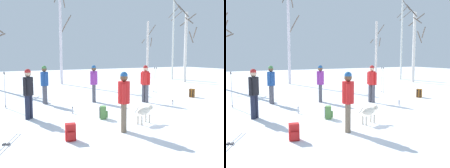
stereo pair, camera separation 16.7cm
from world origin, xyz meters
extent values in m
plane|color=white|center=(0.00, 0.00, 0.00)|extent=(60.00, 60.00, 0.00)
cylinder|color=#4C4C56|center=(-2.96, 4.50, 0.41)|extent=(0.16, 0.16, 0.82)
cylinder|color=#4C4C56|center=(-2.95, 4.32, 0.41)|extent=(0.16, 0.16, 0.82)
cylinder|color=#1E478C|center=(-2.96, 4.41, 1.13)|extent=(0.34, 0.34, 0.62)
sphere|color=brown|center=(-2.96, 4.41, 1.55)|extent=(0.22, 0.22, 0.22)
sphere|color=#4C8C4C|center=(-2.96, 4.41, 1.61)|extent=(0.21, 0.21, 0.21)
cylinder|color=#1E478C|center=(-2.96, 4.62, 1.11)|extent=(0.10, 0.10, 0.56)
cylinder|color=#1E478C|center=(-2.95, 4.20, 1.11)|extent=(0.10, 0.10, 0.56)
cylinder|color=#1E2338|center=(-4.17, 1.87, 0.41)|extent=(0.16, 0.16, 0.82)
cylinder|color=#1E2338|center=(-4.05, 2.00, 0.41)|extent=(0.16, 0.16, 0.82)
cylinder|color=black|center=(-4.11, 1.94, 1.13)|extent=(0.34, 0.34, 0.62)
sphere|color=beige|center=(-4.11, 1.94, 1.55)|extent=(0.22, 0.22, 0.22)
sphere|color=#B22626|center=(-4.11, 1.94, 1.61)|extent=(0.21, 0.21, 0.21)
cylinder|color=black|center=(-4.26, 1.78, 1.11)|extent=(0.10, 0.10, 0.56)
cylinder|color=black|center=(-3.97, 2.09, 1.11)|extent=(0.10, 0.10, 0.56)
cylinder|color=#72604C|center=(-2.07, -0.96, 0.41)|extent=(0.16, 0.16, 0.82)
cylinder|color=#72604C|center=(-1.98, -0.80, 0.41)|extent=(0.16, 0.16, 0.82)
cylinder|color=red|center=(-2.02, -0.88, 1.13)|extent=(0.34, 0.34, 0.62)
sphere|color=brown|center=(-2.02, -0.88, 1.55)|extent=(0.22, 0.22, 0.22)
sphere|color=#265999|center=(-2.02, -0.88, 1.61)|extent=(0.21, 0.21, 0.21)
cylinder|color=red|center=(-2.13, -1.06, 1.11)|extent=(0.10, 0.10, 0.56)
cylinder|color=red|center=(-1.92, -0.70, 1.11)|extent=(0.10, 0.10, 0.56)
cylinder|color=#4C4C56|center=(1.26, 2.53, 0.41)|extent=(0.16, 0.16, 0.82)
cylinder|color=#4C4C56|center=(1.20, 2.70, 0.41)|extent=(0.16, 0.16, 0.82)
cylinder|color=red|center=(1.23, 2.62, 1.13)|extent=(0.34, 0.34, 0.62)
sphere|color=beige|center=(1.23, 2.62, 1.55)|extent=(0.22, 0.22, 0.22)
sphere|color=#B22626|center=(1.23, 2.62, 1.61)|extent=(0.21, 0.21, 0.21)
cylinder|color=red|center=(1.30, 2.42, 1.11)|extent=(0.10, 0.10, 0.56)
cylinder|color=red|center=(1.16, 2.82, 1.11)|extent=(0.10, 0.10, 0.56)
cylinder|color=#4C4C56|center=(-0.87, 3.73, 0.41)|extent=(0.16, 0.16, 0.82)
cylinder|color=#4C4C56|center=(-0.79, 3.89, 0.41)|extent=(0.16, 0.16, 0.82)
cylinder|color=purple|center=(-0.83, 3.81, 1.13)|extent=(0.34, 0.34, 0.62)
sphere|color=brown|center=(-0.83, 3.81, 1.55)|extent=(0.22, 0.22, 0.22)
sphere|color=#265999|center=(-0.83, 3.81, 1.61)|extent=(0.21, 0.21, 0.21)
cylinder|color=purple|center=(-0.92, 3.62, 1.11)|extent=(0.10, 0.10, 0.56)
cylinder|color=purple|center=(-0.74, 4.00, 1.11)|extent=(0.10, 0.10, 0.56)
ellipsoid|color=beige|center=(-1.03, -0.46, 0.41)|extent=(0.64, 0.37, 0.26)
sphere|color=beige|center=(-0.70, -0.37, 0.48)|extent=(0.18, 0.18, 0.18)
ellipsoid|color=beige|center=(-0.64, -0.35, 0.46)|extent=(0.11, 0.08, 0.06)
cylinder|color=beige|center=(-1.36, -0.55, 0.49)|extent=(0.19, 0.09, 0.17)
cylinder|color=beige|center=(-0.86, -0.33, 0.14)|extent=(0.07, 0.07, 0.28)
cylinder|color=beige|center=(-0.82, -0.48, 0.14)|extent=(0.07, 0.07, 0.28)
cylinder|color=beige|center=(-1.24, -0.43, 0.14)|extent=(0.07, 0.07, 0.28)
cylinder|color=beige|center=(-1.19, -0.58, 0.14)|extent=(0.07, 0.07, 0.28)
cube|color=white|center=(-5.15, -0.45, 0.01)|extent=(0.83, 1.65, 0.02)
cube|color=#333338|center=(-5.17, -0.49, 0.03)|extent=(0.11, 0.14, 0.03)
cube|color=white|center=(-5.06, -0.49, 0.01)|extent=(0.83, 1.65, 0.02)
cube|color=#333338|center=(-5.08, -0.54, 0.03)|extent=(0.11, 0.14, 0.03)
cylinder|color=#B2B2BC|center=(-4.62, 4.34, 0.70)|extent=(0.02, 0.10, 1.39)
cylinder|color=black|center=(-4.62, 4.34, 1.44)|extent=(0.04, 0.04, 0.10)
cylinder|color=black|center=(-4.62, 4.34, 0.07)|extent=(0.07, 0.07, 0.01)
cylinder|color=#B2B2BC|center=(-4.62, 4.23, 0.70)|extent=(0.02, 0.10, 1.39)
cylinder|color=black|center=(-4.62, 4.23, 1.44)|extent=(0.04, 0.04, 0.10)
cylinder|color=black|center=(-4.62, 4.23, 0.07)|extent=(0.07, 0.07, 0.01)
cylinder|color=#B2B2BC|center=(3.51, 4.92, 0.69)|extent=(0.02, 0.10, 1.39)
cylinder|color=black|center=(3.51, 4.92, 1.44)|extent=(0.04, 0.04, 0.10)
cylinder|color=black|center=(3.51, 4.92, 0.07)|extent=(0.07, 0.07, 0.01)
cylinder|color=#B2B2BC|center=(3.51, 4.75, 0.69)|extent=(0.02, 0.10, 1.39)
cylinder|color=black|center=(3.51, 4.75, 1.44)|extent=(0.04, 0.04, 0.10)
cylinder|color=black|center=(3.51, 4.75, 0.07)|extent=(0.07, 0.07, 0.01)
cube|color=#99591E|center=(4.23, 2.67, 0.22)|extent=(0.31, 0.33, 0.44)
cube|color=#99591E|center=(4.34, 2.74, 0.15)|extent=(0.16, 0.20, 0.20)
cube|color=black|center=(4.18, 2.55, 0.22)|extent=(0.04, 0.04, 0.37)
cube|color=black|center=(4.10, 2.67, 0.22)|extent=(0.04, 0.04, 0.37)
cube|color=red|center=(-3.62, -0.90, 0.22)|extent=(0.30, 0.25, 0.44)
cube|color=red|center=(-3.65, -1.03, 0.15)|extent=(0.20, 0.10, 0.20)
cube|color=black|center=(-3.67, -0.77, 0.22)|extent=(0.04, 0.03, 0.37)
cube|color=black|center=(-3.53, -0.80, 0.22)|extent=(0.04, 0.03, 0.37)
cube|color=#4C7F3F|center=(-1.88, 0.73, 0.22)|extent=(0.29, 0.32, 0.44)
cube|color=#4C7F3F|center=(-1.76, 0.68, 0.15)|extent=(0.14, 0.20, 0.20)
cube|color=black|center=(-2.01, 0.71, 0.22)|extent=(0.04, 0.04, 0.37)
cube|color=black|center=(-1.96, 0.84, 0.22)|extent=(0.04, 0.04, 0.37)
cylinder|color=silver|center=(1.88, 1.48, 0.10)|extent=(0.08, 0.08, 0.19)
cylinder|color=black|center=(1.88, 1.48, 0.20)|extent=(0.05, 0.05, 0.02)
cylinder|color=silver|center=(-2.53, 1.99, 0.12)|extent=(0.06, 0.06, 0.23)
cylinder|color=black|center=(-2.53, 1.99, 0.24)|extent=(0.04, 0.04, 0.02)
cylinder|color=silver|center=(0.14, 11.85, 3.31)|extent=(0.20, 0.20, 6.62)
cylinder|color=brown|center=(0.57, 12.03, 4.40)|extent=(0.46, 0.94, 1.15)
cylinder|color=brown|center=(0.70, 11.96, 4.66)|extent=(0.31, 1.16, 0.91)
cylinder|color=brown|center=(0.39, 11.70, 6.03)|extent=(0.38, 0.58, 0.70)
cylinder|color=silver|center=(9.39, 8.55, 2.79)|extent=(0.23, 0.23, 5.57)
cylinder|color=brown|center=(9.57, 8.15, 3.59)|extent=(0.88, 0.44, 0.87)
cylinder|color=brown|center=(9.90, 8.91, 5.03)|extent=(0.80, 1.10, 0.98)
cylinder|color=brown|center=(8.92, 8.44, 5.61)|extent=(0.31, 1.03, 1.07)
cylinder|color=brown|center=(9.95, 8.14, 3.95)|extent=(0.91, 1.18, 0.76)
cylinder|color=brown|center=(9.33, 8.19, 4.86)|extent=(0.78, 0.21, 0.48)
cylinder|color=silver|center=(9.57, 13.90, 2.73)|extent=(0.21, 0.21, 5.46)
cylinder|color=brown|center=(9.28, 14.25, 3.55)|extent=(0.78, 0.66, 0.46)
cylinder|color=brown|center=(9.86, 13.74, 3.45)|extent=(0.40, 0.67, 0.82)
cylinder|color=brown|center=(10.07, 13.97, 4.62)|extent=(0.22, 1.07, 1.04)
cylinder|color=silver|center=(10.09, 10.83, 3.97)|extent=(0.15, 0.15, 7.95)
cylinder|color=brown|center=(9.92, 10.38, 6.62)|extent=(0.95, 0.41, 1.23)
cylinder|color=brown|center=(10.65, 11.02, 5.70)|extent=(0.43, 1.16, 0.83)
cylinder|color=brown|center=(10.41, 11.16, 6.01)|extent=(0.73, 0.69, 1.04)
camera|label=1|loc=(-5.74, -7.07, 2.17)|focal=41.53mm
camera|label=2|loc=(-5.59, -7.14, 2.17)|focal=41.53mm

